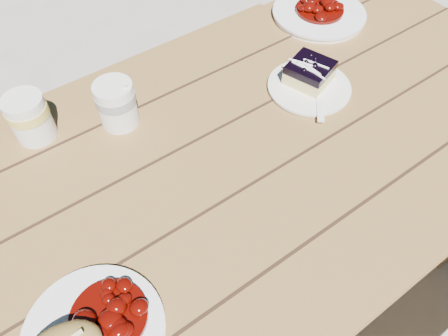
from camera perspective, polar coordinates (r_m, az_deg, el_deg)
ground at (r=1.52m, az=-5.12°, el=-19.96°), size 60.00×60.00×0.00m
picnic_table at (r=0.99m, az=-7.55°, el=-9.18°), size 2.00×1.55×0.75m
main_plate at (r=0.75m, az=-16.56°, el=-20.02°), size 0.21×0.21×0.02m
goulash_stew at (r=0.72m, az=-15.07°, el=-17.82°), size 0.12×0.12×0.04m
dessert_plate at (r=1.06m, az=11.04°, el=10.28°), size 0.19×0.19×0.01m
blueberry_cake at (r=1.05m, az=11.14°, el=12.18°), size 0.12×0.12×0.05m
fork_dessert at (r=1.02m, az=12.37°, el=8.45°), size 0.12×0.14×0.00m
coffee_cup at (r=0.96m, az=-13.84°, el=8.11°), size 0.08×0.08×0.10m
second_plate at (r=1.31m, az=12.27°, el=19.05°), size 0.25×0.25×0.02m
second_stew at (r=1.29m, az=12.50°, el=20.12°), size 0.13×0.13×0.04m
second_cup at (r=0.99m, az=-24.04°, el=6.03°), size 0.08×0.08×0.10m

